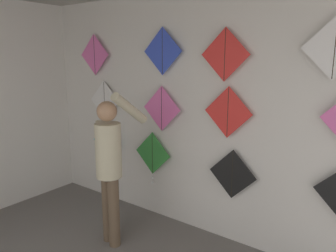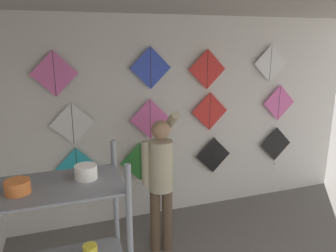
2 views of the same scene
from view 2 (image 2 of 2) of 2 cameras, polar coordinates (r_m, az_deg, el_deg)
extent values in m
cube|color=silver|center=(4.65, 1.82, 1.33)|extent=(5.56, 0.06, 2.80)
cube|color=slate|center=(1.67, -25.14, -10.35)|extent=(0.98, 0.38, 0.01)
cylinder|color=yellow|center=(1.89, -13.39, -20.44)|extent=(0.08, 0.08, 0.07)
cylinder|color=orange|center=(1.62, -24.72, -9.61)|extent=(0.11, 0.11, 0.06)
cylinder|color=white|center=(1.67, -14.10, -7.78)|extent=(0.11, 0.11, 0.07)
cylinder|color=brown|center=(4.07, -2.22, -16.02)|extent=(0.12, 0.12, 0.79)
cylinder|color=brown|center=(4.08, -0.18, -15.95)|extent=(0.12, 0.12, 0.79)
cylinder|color=beige|center=(3.77, -1.26, -6.92)|extent=(0.28, 0.28, 0.59)
sphere|color=tan|center=(3.63, -1.30, -0.70)|extent=(0.21, 0.21, 0.21)
cylinder|color=beige|center=(3.75, -3.86, -6.51)|extent=(0.10, 0.10, 0.53)
cylinder|color=beige|center=(3.84, 0.25, 0.48)|extent=(0.10, 0.49, 0.38)
cube|color=#28B2C6|center=(4.44, -15.57, -7.07)|extent=(0.55, 0.01, 0.55)
cylinder|color=black|center=(4.44, -15.57, -7.08)|extent=(0.01, 0.01, 0.53)
sphere|color=white|center=(4.56, -15.28, -10.94)|extent=(0.04, 0.04, 0.04)
sphere|color=white|center=(4.59, -15.22, -11.73)|extent=(0.04, 0.04, 0.04)
sphere|color=white|center=(4.62, -15.16, -12.51)|extent=(0.04, 0.04, 0.04)
cube|color=#338C38|center=(4.56, -4.86, -6.22)|extent=(0.55, 0.01, 0.55)
cylinder|color=black|center=(4.56, -4.86, -6.23)|extent=(0.01, 0.01, 0.53)
sphere|color=white|center=(4.67, -4.75, -10.01)|extent=(0.04, 0.04, 0.04)
sphere|color=white|center=(4.70, -4.73, -10.79)|extent=(0.04, 0.04, 0.04)
cube|color=black|center=(4.94, 7.88, -5.05)|extent=(0.55, 0.01, 0.55)
cylinder|color=black|center=(4.94, 7.89, -5.05)|extent=(0.01, 0.01, 0.53)
cube|color=black|center=(5.48, 18.23, -3.00)|extent=(0.55, 0.01, 0.55)
cylinder|color=black|center=(5.48, 18.25, -3.01)|extent=(0.01, 0.01, 0.53)
sphere|color=white|center=(5.58, 18.03, -6.23)|extent=(0.04, 0.04, 0.04)
sphere|color=white|center=(5.60, 17.97, -6.90)|extent=(0.04, 0.04, 0.04)
cube|color=white|center=(4.26, -16.29, 0.36)|extent=(0.55, 0.01, 0.55)
cylinder|color=black|center=(4.26, -16.29, 0.35)|extent=(0.01, 0.01, 0.53)
cube|color=pink|center=(4.42, -3.13, 1.21)|extent=(0.55, 0.01, 0.55)
cylinder|color=black|center=(4.42, -3.12, 1.21)|extent=(0.01, 0.01, 0.53)
cube|color=red|center=(4.72, 7.29, 2.55)|extent=(0.55, 0.01, 0.55)
cylinder|color=black|center=(4.72, 7.30, 2.54)|extent=(0.01, 0.01, 0.53)
cube|color=pink|center=(5.33, 18.77, 3.84)|extent=(0.55, 0.01, 0.55)
cylinder|color=black|center=(5.32, 18.79, 3.84)|extent=(0.01, 0.01, 0.53)
cube|color=pink|center=(4.16, -19.20, 8.58)|extent=(0.55, 0.01, 0.55)
cylinder|color=black|center=(4.15, -19.20, 8.58)|extent=(0.01, 0.01, 0.53)
cube|color=blue|center=(4.32, -3.05, 10.07)|extent=(0.55, 0.01, 0.55)
cylinder|color=black|center=(4.31, -3.04, 10.06)|extent=(0.01, 0.01, 0.53)
cube|color=red|center=(4.61, 6.86, 9.77)|extent=(0.55, 0.01, 0.55)
cylinder|color=black|center=(4.61, 6.87, 9.77)|extent=(0.01, 0.01, 0.53)
cube|color=white|center=(5.13, 17.44, 10.34)|extent=(0.55, 0.01, 0.55)
cylinder|color=black|center=(5.13, 17.45, 10.33)|extent=(0.01, 0.01, 0.53)
camera|label=1|loc=(3.74, 54.69, 2.40)|focal=35.00mm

